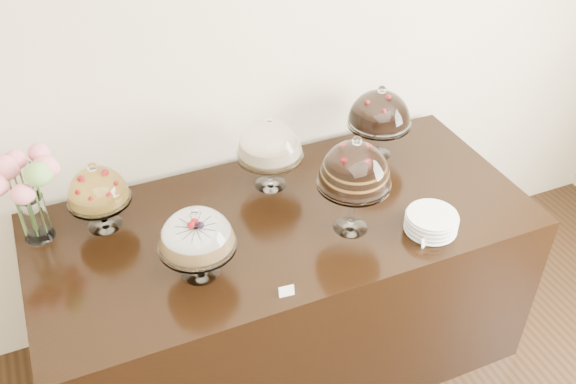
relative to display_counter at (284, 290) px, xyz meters
name	(u,v)px	position (x,y,z in m)	size (l,w,h in m)	color
wall_back	(223,44)	(-0.06, 0.55, 1.05)	(5.00, 0.04, 3.00)	beige
display_counter	(284,290)	(0.00, 0.00, 0.00)	(2.20, 1.00, 0.90)	black
cake_stand_sugar_sponge	(196,234)	(-0.43, -0.18, 0.66)	(0.30, 0.30, 0.34)	white
cake_stand_choco_layer	(355,168)	(0.24, -0.17, 0.76)	(0.31, 0.31, 0.46)	white
cake_stand_cheesecake	(270,143)	(0.04, 0.26, 0.68)	(0.31, 0.31, 0.37)	white
cake_stand_dark_choco	(380,111)	(0.62, 0.29, 0.69)	(0.31, 0.31, 0.38)	white
cake_stand_fruit_tart	(97,189)	(-0.73, 0.26, 0.65)	(0.27, 0.27, 0.33)	white
flower_vase	(26,186)	(-0.99, 0.29, 0.72)	(0.29, 0.28, 0.41)	white
plate_stack	(431,222)	(0.55, -0.32, 0.49)	(0.22, 0.22, 0.08)	white
price_card_left	(287,291)	(-0.17, -0.43, 0.47)	(0.06, 0.01, 0.04)	white
price_card_right	(426,241)	(0.48, -0.39, 0.47)	(0.06, 0.01, 0.04)	white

